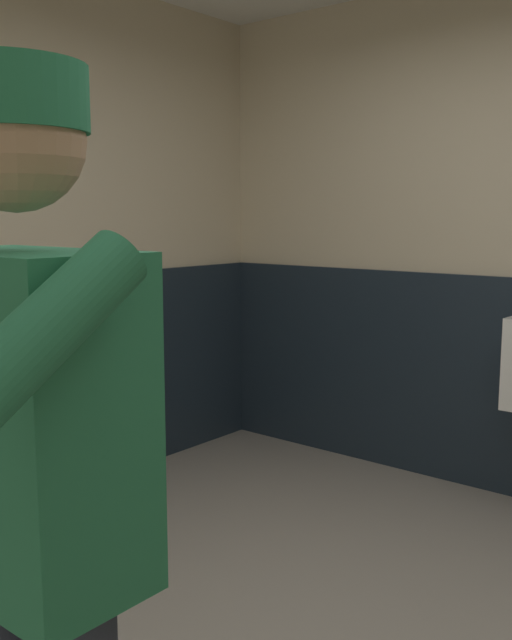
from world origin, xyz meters
TOP-DOWN VIEW (x-y plane):
  - person at (-0.01, -1.16)m, footprint 0.63×0.60m

SIDE VIEW (x-z plane):
  - person at x=-0.01m, z-range 0.16..1.88m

